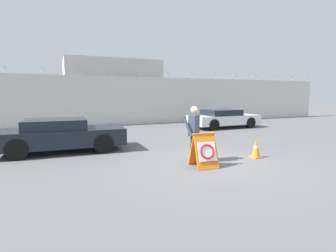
{
  "coord_description": "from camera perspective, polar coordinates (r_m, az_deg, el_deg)",
  "views": [
    {
      "loc": [
        -4.41,
        -6.94,
        2.14
      ],
      "look_at": [
        -0.65,
        1.91,
        0.97
      ],
      "focal_mm": 28.0,
      "sensor_mm": 36.0,
      "label": 1
    }
  ],
  "objects": [
    {
      "name": "parked_car_far_side",
      "position": [
        17.17,
        11.99,
        1.67
      ],
      "size": [
        4.52,
        2.06,
        1.18
      ],
      "rotation": [
        0.0,
        0.0,
        0.02
      ],
      "color": "black",
      "rests_on": "ground_plane"
    },
    {
      "name": "traffic_cone_near",
      "position": [
        9.38,
        18.59,
        -4.66
      ],
      "size": [
        0.35,
        0.35,
        0.64
      ],
      "color": "orange",
      "rests_on": "ground_plane"
    },
    {
      "name": "building_block",
      "position": [
        22.96,
        -12.21,
        7.53
      ],
      "size": [
        7.46,
        5.13,
        4.89
      ],
      "color": "beige",
      "rests_on": "ground_plane"
    },
    {
      "name": "parked_car_front_coupe",
      "position": [
        10.55,
        -22.22,
        -1.77
      ],
      "size": [
        4.52,
        2.04,
        1.24
      ],
      "rotation": [
        0.0,
        0.0,
        -0.03
      ],
      "color": "black",
      "rests_on": "ground_plane"
    },
    {
      "name": "perimeter_wall",
      "position": [
        18.62,
        -9.39,
        5.43
      ],
      "size": [
        36.0,
        0.3,
        3.81
      ],
      "color": "silver",
      "rests_on": "ground_plane"
    },
    {
      "name": "barricade_sign",
      "position": [
        7.79,
        7.95,
        -5.28
      ],
      "size": [
        0.72,
        0.78,
        1.02
      ],
      "rotation": [
        0.0,
        0.0,
        -0.07
      ],
      "color": "orange",
      "rests_on": "ground_plane"
    },
    {
      "name": "ground_plane",
      "position": [
        8.5,
        9.18,
        -7.76
      ],
      "size": [
        90.0,
        90.0,
        0.0
      ],
      "primitive_type": "plane",
      "color": "#5B5B5E"
    },
    {
      "name": "security_guard",
      "position": [
        8.3,
        5.65,
        -1.11
      ],
      "size": [
        0.67,
        0.48,
        1.77
      ],
      "rotation": [
        0.0,
        0.0,
        -2.44
      ],
      "color": "#232838",
      "rests_on": "ground_plane"
    }
  ]
}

